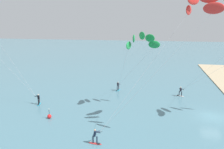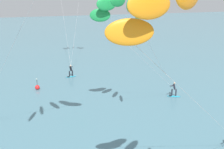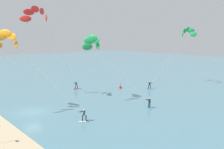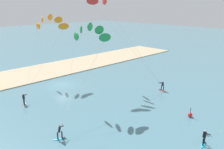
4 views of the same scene
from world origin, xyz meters
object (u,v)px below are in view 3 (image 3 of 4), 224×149
Objects in this scene: kitesurfer_mid_water at (95,45)px; kitesurfer_far_out at (37,17)px; marker_buoy at (120,87)px; kitesurfer_nearshore at (8,42)px; kitesurfer_downwind at (186,34)px.

kitesurfer_mid_water is 10.79m from kitesurfer_far_out.
kitesurfer_mid_water is 16.18m from marker_buoy.
kitesurfer_nearshore is 26.78m from marker_buoy.
kitesurfer_mid_water is (1.90, 12.97, -0.57)m from kitesurfer_nearshore.
kitesurfer_far_out is (-5.74, 6.81, 3.91)m from kitesurfer_nearshore.
marker_buoy is (1.12, 17.63, -13.86)m from kitesurfer_far_out.
kitesurfer_far_out is 11.58× the size of marker_buoy.
kitesurfer_far_out reaches higher than kitesurfer_mid_water.
kitesurfer_far_out is 32.29m from kitesurfer_downwind.
kitesurfer_mid_water is at bearing 38.89° from kitesurfer_far_out.
kitesurfer_far_out is at bearing 130.13° from kitesurfer_nearshore.
kitesurfer_downwind is (0.07, 25.08, 1.76)m from kitesurfer_mid_water.
kitesurfer_nearshore reaches higher than kitesurfer_mid_water.
kitesurfer_far_out reaches higher than kitesurfer_nearshore.
marker_buoy is at bearing -115.85° from kitesurfer_downwind.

